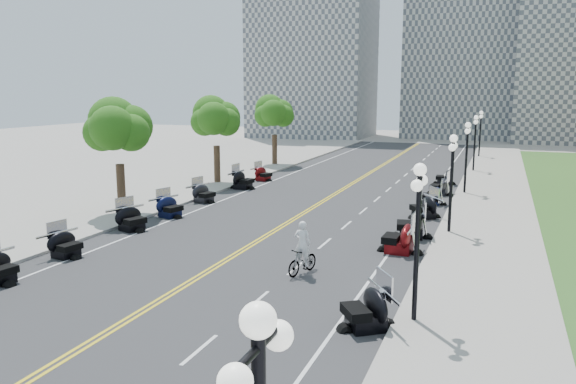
% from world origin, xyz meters
% --- Properties ---
extents(ground, '(160.00, 160.00, 0.00)m').
position_xyz_m(ground, '(0.00, 0.00, 0.00)').
color(ground, gray).
extents(road, '(16.00, 90.00, 0.01)m').
position_xyz_m(road, '(0.00, 10.00, 0.00)').
color(road, '#333335').
rests_on(road, ground).
extents(centerline_yellow_a, '(0.12, 90.00, 0.00)m').
position_xyz_m(centerline_yellow_a, '(-0.12, 10.00, 0.01)').
color(centerline_yellow_a, yellow).
rests_on(centerline_yellow_a, road).
extents(centerline_yellow_b, '(0.12, 90.00, 0.00)m').
position_xyz_m(centerline_yellow_b, '(0.12, 10.00, 0.01)').
color(centerline_yellow_b, yellow).
rests_on(centerline_yellow_b, road).
extents(edge_line_north, '(0.12, 90.00, 0.00)m').
position_xyz_m(edge_line_north, '(6.40, 10.00, 0.01)').
color(edge_line_north, white).
rests_on(edge_line_north, road).
extents(edge_line_south, '(0.12, 90.00, 0.00)m').
position_xyz_m(edge_line_south, '(-6.40, 10.00, 0.01)').
color(edge_line_south, white).
rests_on(edge_line_south, road).
extents(lane_dash_3, '(0.12, 2.00, 0.00)m').
position_xyz_m(lane_dash_3, '(3.20, -12.00, 0.01)').
color(lane_dash_3, white).
rests_on(lane_dash_3, road).
extents(lane_dash_4, '(0.12, 2.00, 0.00)m').
position_xyz_m(lane_dash_4, '(3.20, -8.00, 0.01)').
color(lane_dash_4, white).
rests_on(lane_dash_4, road).
extents(lane_dash_5, '(0.12, 2.00, 0.00)m').
position_xyz_m(lane_dash_5, '(3.20, -4.00, 0.01)').
color(lane_dash_5, white).
rests_on(lane_dash_5, road).
extents(lane_dash_6, '(0.12, 2.00, 0.00)m').
position_xyz_m(lane_dash_6, '(3.20, 0.00, 0.01)').
color(lane_dash_6, white).
rests_on(lane_dash_6, road).
extents(lane_dash_7, '(0.12, 2.00, 0.00)m').
position_xyz_m(lane_dash_7, '(3.20, 4.00, 0.01)').
color(lane_dash_7, white).
rests_on(lane_dash_7, road).
extents(lane_dash_8, '(0.12, 2.00, 0.00)m').
position_xyz_m(lane_dash_8, '(3.20, 8.00, 0.01)').
color(lane_dash_8, white).
rests_on(lane_dash_8, road).
extents(lane_dash_9, '(0.12, 2.00, 0.00)m').
position_xyz_m(lane_dash_9, '(3.20, 12.00, 0.01)').
color(lane_dash_9, white).
rests_on(lane_dash_9, road).
extents(lane_dash_10, '(0.12, 2.00, 0.00)m').
position_xyz_m(lane_dash_10, '(3.20, 16.00, 0.01)').
color(lane_dash_10, white).
rests_on(lane_dash_10, road).
extents(lane_dash_11, '(0.12, 2.00, 0.00)m').
position_xyz_m(lane_dash_11, '(3.20, 20.00, 0.01)').
color(lane_dash_11, white).
rests_on(lane_dash_11, road).
extents(lane_dash_12, '(0.12, 2.00, 0.00)m').
position_xyz_m(lane_dash_12, '(3.20, 24.00, 0.01)').
color(lane_dash_12, white).
rests_on(lane_dash_12, road).
extents(lane_dash_13, '(0.12, 2.00, 0.00)m').
position_xyz_m(lane_dash_13, '(3.20, 28.00, 0.01)').
color(lane_dash_13, white).
rests_on(lane_dash_13, road).
extents(lane_dash_14, '(0.12, 2.00, 0.00)m').
position_xyz_m(lane_dash_14, '(3.20, 32.00, 0.01)').
color(lane_dash_14, white).
rests_on(lane_dash_14, road).
extents(lane_dash_15, '(0.12, 2.00, 0.00)m').
position_xyz_m(lane_dash_15, '(3.20, 36.00, 0.01)').
color(lane_dash_15, white).
rests_on(lane_dash_15, road).
extents(lane_dash_16, '(0.12, 2.00, 0.00)m').
position_xyz_m(lane_dash_16, '(3.20, 40.00, 0.01)').
color(lane_dash_16, white).
rests_on(lane_dash_16, road).
extents(lane_dash_17, '(0.12, 2.00, 0.00)m').
position_xyz_m(lane_dash_17, '(3.20, 44.00, 0.01)').
color(lane_dash_17, white).
rests_on(lane_dash_17, road).
extents(lane_dash_18, '(0.12, 2.00, 0.00)m').
position_xyz_m(lane_dash_18, '(3.20, 48.00, 0.01)').
color(lane_dash_18, white).
rests_on(lane_dash_18, road).
extents(lane_dash_19, '(0.12, 2.00, 0.00)m').
position_xyz_m(lane_dash_19, '(3.20, 52.00, 0.01)').
color(lane_dash_19, white).
rests_on(lane_dash_19, road).
extents(sidewalk_north, '(5.00, 90.00, 0.15)m').
position_xyz_m(sidewalk_north, '(10.50, 10.00, 0.07)').
color(sidewalk_north, '#9E9991').
rests_on(sidewalk_north, ground).
extents(sidewalk_south, '(5.00, 90.00, 0.15)m').
position_xyz_m(sidewalk_south, '(-10.50, 10.00, 0.07)').
color(sidewalk_south, '#9E9991').
rests_on(sidewalk_south, ground).
extents(distant_block_a, '(18.00, 14.00, 26.00)m').
position_xyz_m(distant_block_a, '(-18.00, 62.00, 13.00)').
color(distant_block_a, gray).
rests_on(distant_block_a, ground).
extents(distant_block_b, '(16.00, 12.00, 30.00)m').
position_xyz_m(distant_block_b, '(4.00, 68.00, 15.00)').
color(distant_block_b, gray).
rests_on(distant_block_b, ground).
extents(street_lamp_1, '(0.50, 1.20, 4.90)m').
position_xyz_m(street_lamp_1, '(8.60, -8.00, 2.60)').
color(street_lamp_1, black).
rests_on(street_lamp_1, sidewalk_north).
extents(street_lamp_2, '(0.50, 1.20, 4.90)m').
position_xyz_m(street_lamp_2, '(8.60, 4.00, 2.60)').
color(street_lamp_2, black).
rests_on(street_lamp_2, sidewalk_north).
extents(street_lamp_3, '(0.50, 1.20, 4.90)m').
position_xyz_m(street_lamp_3, '(8.60, 16.00, 2.60)').
color(street_lamp_3, black).
rests_on(street_lamp_3, sidewalk_north).
extents(street_lamp_4, '(0.50, 1.20, 4.90)m').
position_xyz_m(street_lamp_4, '(8.60, 28.00, 2.60)').
color(street_lamp_4, black).
rests_on(street_lamp_4, sidewalk_north).
extents(street_lamp_5, '(0.50, 1.20, 4.90)m').
position_xyz_m(street_lamp_5, '(8.60, 40.00, 2.60)').
color(street_lamp_5, black).
rests_on(street_lamp_5, sidewalk_north).
extents(tree_2, '(4.80, 4.80, 9.20)m').
position_xyz_m(tree_2, '(-10.00, 2.00, 4.75)').
color(tree_2, '#235619').
rests_on(tree_2, sidewalk_south).
extents(tree_3, '(4.80, 4.80, 9.20)m').
position_xyz_m(tree_3, '(-10.00, 14.00, 4.75)').
color(tree_3, '#235619').
rests_on(tree_3, sidewalk_south).
extents(tree_4, '(4.80, 4.80, 9.20)m').
position_xyz_m(tree_4, '(-10.00, 26.00, 4.75)').
color(tree_4, '#235619').
rests_on(tree_4, sidewalk_south).
extents(motorcycle_n_3, '(2.87, 2.87, 1.44)m').
position_xyz_m(motorcycle_n_3, '(7.26, -8.91, 0.72)').
color(motorcycle_n_3, black).
rests_on(motorcycle_n_3, road).
extents(motorcycle_n_5, '(2.28, 2.28, 1.55)m').
position_xyz_m(motorcycle_n_5, '(6.79, -0.24, 0.78)').
color(motorcycle_n_5, '#590A0C').
rests_on(motorcycle_n_5, road).
extents(motorcycle_n_6, '(2.56, 2.56, 1.55)m').
position_xyz_m(motorcycle_n_6, '(6.89, 2.62, 0.78)').
color(motorcycle_n_6, black).
rests_on(motorcycle_n_6, road).
extents(motorcycle_n_7, '(2.89, 2.89, 1.46)m').
position_xyz_m(motorcycle_n_7, '(6.91, 7.30, 0.73)').
color(motorcycle_n_7, black).
rests_on(motorcycle_n_7, road).
extents(motorcycle_n_8, '(2.00, 2.00, 1.33)m').
position_xyz_m(motorcycle_n_8, '(6.89, 11.57, 0.67)').
color(motorcycle_n_8, black).
rests_on(motorcycle_n_8, road).
extents(motorcycle_n_9, '(2.13, 2.13, 1.39)m').
position_xyz_m(motorcycle_n_9, '(6.94, 15.27, 0.69)').
color(motorcycle_n_9, black).
rests_on(motorcycle_n_9, road).
extents(motorcycle_n_10, '(1.96, 1.96, 1.33)m').
position_xyz_m(motorcycle_n_10, '(6.80, 20.02, 0.66)').
color(motorcycle_n_10, black).
rests_on(motorcycle_n_10, road).
extents(motorcycle_s_4, '(2.14, 2.14, 1.28)m').
position_xyz_m(motorcycle_s_4, '(-6.80, -6.18, 0.64)').
color(motorcycle_s_4, black).
rests_on(motorcycle_s_4, road).
extents(motorcycle_s_5, '(2.55, 2.55, 1.40)m').
position_xyz_m(motorcycle_s_5, '(-7.04, -1.12, 0.70)').
color(motorcycle_s_5, black).
rests_on(motorcycle_s_5, road).
extents(motorcycle_s_6, '(2.39, 2.39, 1.35)m').
position_xyz_m(motorcycle_s_6, '(-6.90, 2.32, 0.67)').
color(motorcycle_s_6, black).
rests_on(motorcycle_s_6, road).
extents(motorcycle_s_7, '(2.32, 2.32, 1.34)m').
position_xyz_m(motorcycle_s_7, '(-7.24, 6.90, 0.67)').
color(motorcycle_s_7, black).
rests_on(motorcycle_s_7, road).
extents(motorcycle_s_8, '(2.26, 2.26, 1.51)m').
position_xyz_m(motorcycle_s_8, '(-7.05, 12.48, 0.76)').
color(motorcycle_s_8, black).
rests_on(motorcycle_s_8, road).
extents(motorcycle_s_9, '(2.19, 2.19, 1.27)m').
position_xyz_m(motorcycle_s_9, '(-7.18, 16.61, 0.64)').
color(motorcycle_s_9, '#590A0C').
rests_on(motorcycle_s_9, road).
extents(bicycle, '(1.04, 1.90, 1.10)m').
position_xyz_m(bicycle, '(3.70, -4.66, 0.55)').
color(bicycle, '#A51414').
rests_on(bicycle, road).
extents(cyclist_rider, '(0.67, 0.44, 1.84)m').
position_xyz_m(cyclist_rider, '(3.70, -4.66, 2.02)').
color(cyclist_rider, white).
rests_on(cyclist_rider, bicycle).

